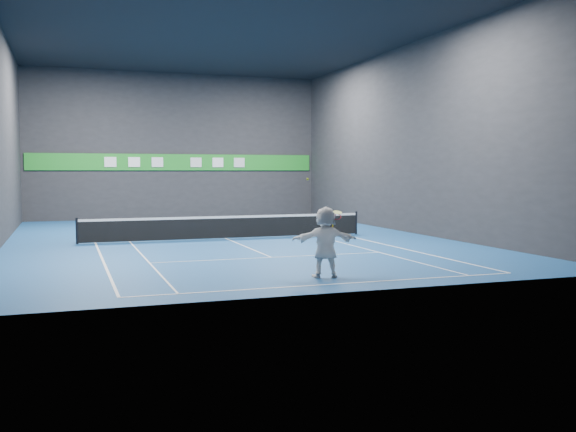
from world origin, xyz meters
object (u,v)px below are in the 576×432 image
object	(u,v)px
tennis_ball	(308,179)
tennis_net	(227,227)
player	(325,242)
tennis_racket	(336,217)

from	to	relation	value
tennis_ball	tennis_net	world-z (taller)	tennis_ball
tennis_ball	tennis_net	distance (m)	10.81
player	tennis_net	bearing A→B (deg)	-77.64
player	tennis_ball	distance (m)	1.81
tennis_net	tennis_racket	bearing A→B (deg)	-87.39
tennis_ball	tennis_racket	size ratio (longest dim) A/B	0.11
tennis_net	tennis_racket	world-z (taller)	tennis_racket
player	tennis_racket	size ratio (longest dim) A/B	3.28
tennis_ball	tennis_racket	xyz separation A→B (m)	(0.77, -0.17, -1.06)
player	tennis_ball	xyz separation A→B (m)	(-0.45, 0.21, 1.74)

